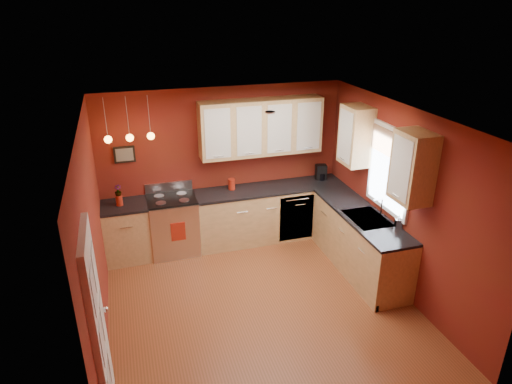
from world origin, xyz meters
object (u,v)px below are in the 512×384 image
object	(u,v)px
gas_range	(174,225)
soap_pump	(399,221)
sink	(367,219)
red_canister	(232,184)
coffee_maker	(321,173)

from	to	relation	value
gas_range	soap_pump	size ratio (longest dim) A/B	5.58
sink	soap_pump	bearing A→B (deg)	-58.21
gas_range	soap_pump	world-z (taller)	soap_pump
sink	gas_range	bearing A→B (deg)	150.22
sink	red_canister	distance (m)	2.28
red_canister	soap_pump	distance (m)	2.73
sink	coffee_maker	size ratio (longest dim) A/B	2.69
coffee_maker	gas_range	bearing A→B (deg)	-168.13
gas_range	soap_pump	distance (m)	3.48
red_canister	soap_pump	size ratio (longest dim) A/B	0.91
sink	red_canister	xyz separation A→B (m)	(-1.61, 1.60, 0.12)
gas_range	red_canister	world-z (taller)	red_canister
coffee_maker	soap_pump	world-z (taller)	coffee_maker
sink	coffee_maker	world-z (taller)	sink
gas_range	coffee_maker	xyz separation A→B (m)	(2.61, 0.09, 0.58)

